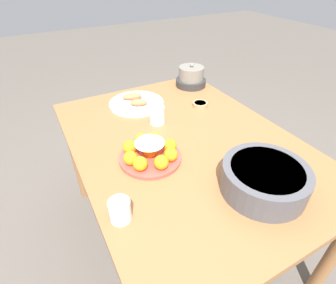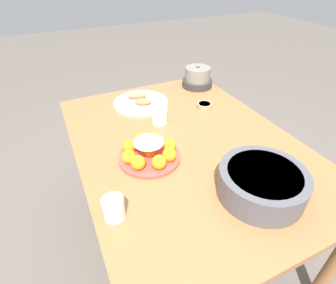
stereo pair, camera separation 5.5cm
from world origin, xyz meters
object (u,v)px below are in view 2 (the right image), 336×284
Objects in this scene: dining_table at (184,155)px; seafood_platter at (141,102)px; serving_bowl at (262,182)px; sauce_bowl at (204,105)px; cup_near at (114,208)px; cup_far at (160,115)px; cake_plate at (149,152)px; warming_pot at (197,78)px.

seafood_platter is (-0.45, -0.06, 0.10)m from dining_table.
sauce_bowl is (-0.66, 0.17, -0.04)m from serving_bowl.
cup_near is (0.53, -0.68, 0.03)m from sauce_bowl.
sauce_bowl is at bearing 165.70° from serving_bowl.
dining_table is 0.37m from sauce_bowl.
cup_near is 0.86× the size of cup_far.
cup_near is (0.73, -0.36, 0.03)m from seafood_platter.
sauce_bowl is 0.94× the size of cup_far.
cake_plate reaches higher than dining_table.
serving_bowl is at bearing -14.30° from sauce_bowl.
cake_plate is at bearing 137.14° from cup_near.
sauce_bowl is at bearing -21.95° from warming_pot.
warming_pot is (-0.52, 0.37, 0.15)m from dining_table.
cup_far is (-0.49, 0.38, 0.01)m from cup_near.
cup_near is (0.23, -0.22, 0.00)m from cake_plate.
cake_plate is 3.07× the size of sauce_bowl.
warming_pot is at bearing 135.78° from cup_near.
cake_plate reaches higher than cup_near.
sauce_bowl is 0.37m from seafood_platter.
serving_bowl is at bearing 38.96° from cake_plate.
cup_near is 0.40× the size of warming_pot.
serving_bowl is at bearing 12.40° from dining_table.
dining_table is 0.25m from cup_far.
cup_near reaches higher than dining_table.
warming_pot reaches higher than cup_far.
cake_plate is at bearing -32.25° from cup_far.
dining_table is 0.44m from serving_bowl.
dining_table is 16.99× the size of cup_near.
sauce_bowl is at bearing 98.29° from cup_far.
cake_plate reaches higher than seafood_platter.
cake_plate is 0.81m from warming_pot.
serving_bowl is at bearing 76.25° from cup_near.
dining_table is 15.46× the size of sauce_bowl.
serving_bowl is 0.63m from cup_far.
seafood_platter is 4.01× the size of cup_near.
cup_near is (0.29, -0.42, 0.13)m from dining_table.
dining_table is at bearing 124.33° from cup_near.
serving_bowl is 0.52m from cup_near.
sauce_bowl is 1.10× the size of cup_near.
warming_pot is at bearing 158.05° from sauce_bowl.
cake_plate is 1.34× the size of warming_pot.
warming_pot is at bearing 100.23° from seafood_platter.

